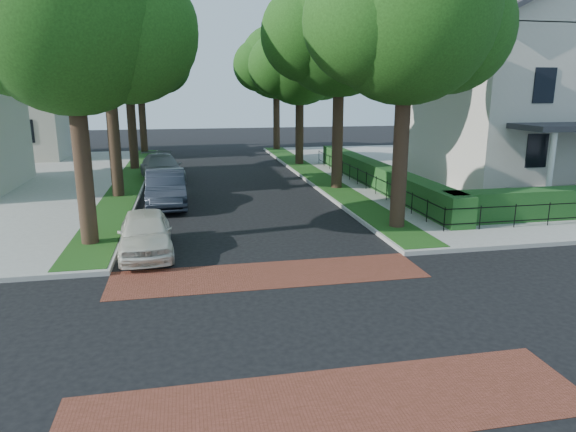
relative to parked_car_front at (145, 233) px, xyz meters
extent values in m
plane|color=black|center=(3.60, -5.94, -0.70)|extent=(120.00, 120.00, 0.00)
cube|color=gray|center=(23.10, 13.06, -0.63)|extent=(30.00, 30.00, 0.15)
cube|color=brown|center=(3.60, -2.74, -0.70)|extent=(9.00, 2.20, 0.01)
cube|color=brown|center=(3.60, -9.14, -0.70)|extent=(9.00, 2.20, 0.01)
cube|color=#154313|center=(9.00, 13.16, -0.54)|extent=(1.60, 29.80, 0.02)
cube|color=#154313|center=(-1.80, 13.16, -0.54)|extent=(1.60, 29.80, 0.02)
cylinder|color=black|center=(9.10, 1.06, 3.12)|extent=(0.56, 0.56, 7.35)
sphere|color=#193B10|center=(9.10, 1.06, 7.01)|extent=(6.20, 6.20, 6.20)
sphere|color=#193B10|center=(10.80, 1.36, 6.61)|extent=(4.65, 4.65, 4.65)
sphere|color=#193B10|center=(7.55, 0.86, 6.71)|extent=(4.34, 4.34, 4.34)
sphere|color=#193B10|center=(9.20, 2.61, 7.51)|extent=(4.03, 4.03, 4.03)
cylinder|color=black|center=(9.10, 9.06, 3.30)|extent=(0.56, 0.56, 7.70)
sphere|color=#193B10|center=(9.10, 9.06, 7.37)|extent=(6.60, 6.60, 6.60)
sphere|color=#193B10|center=(10.91, 9.36, 6.97)|extent=(4.95, 4.95, 4.95)
sphere|color=#193B10|center=(7.45, 8.86, 7.07)|extent=(4.62, 4.62, 4.62)
sphere|color=#193B10|center=(9.20, 10.71, 7.87)|extent=(4.29, 4.29, 4.29)
cylinder|color=black|center=(9.10, 18.06, 2.77)|extent=(0.56, 0.56, 6.65)
sphere|color=#193B10|center=(9.10, 18.06, 6.29)|extent=(5.80, 5.80, 5.80)
sphere|color=#193B10|center=(10.70, 18.36, 5.89)|extent=(4.35, 4.35, 4.35)
sphere|color=#193B10|center=(7.65, 17.86, 5.99)|extent=(4.06, 4.06, 4.06)
sphere|color=#193B10|center=(9.20, 19.51, 6.79)|extent=(3.77, 3.77, 3.77)
cylinder|color=black|center=(9.10, 27.06, 2.95)|extent=(0.56, 0.56, 7.00)
sphere|color=#193B10|center=(9.10, 27.06, 6.65)|extent=(6.00, 6.00, 6.00)
sphere|color=#193B10|center=(10.75, 27.36, 6.25)|extent=(4.50, 4.50, 4.50)
sphere|color=#193B10|center=(7.60, 26.86, 6.35)|extent=(4.20, 4.20, 4.20)
sphere|color=#193B10|center=(9.20, 28.56, 7.15)|extent=(3.90, 3.90, 3.90)
cylinder|color=black|center=(-1.90, 1.06, 2.95)|extent=(0.56, 0.56, 7.00)
sphere|color=#193B10|center=(-1.90, 1.06, 6.65)|extent=(6.00, 6.00, 6.00)
sphere|color=#193B10|center=(-0.25, 1.36, 6.25)|extent=(4.50, 4.50, 4.50)
sphere|color=#193B10|center=(-3.40, 0.86, 6.35)|extent=(4.20, 4.20, 4.20)
sphere|color=#193B10|center=(-1.80, 2.56, 7.15)|extent=(3.90, 3.90, 3.90)
cylinder|color=black|center=(-1.90, 9.06, 3.47)|extent=(0.56, 0.56, 8.05)
sphere|color=#193B10|center=(-1.90, 9.06, 7.73)|extent=(6.40, 6.40, 6.40)
sphere|color=#193B10|center=(-0.14, 9.36, 7.33)|extent=(4.80, 4.80, 4.80)
sphere|color=#193B10|center=(-3.50, 8.86, 7.43)|extent=(4.48, 4.48, 4.48)
sphere|color=#193B10|center=(-1.80, 10.66, 8.23)|extent=(4.16, 4.16, 4.16)
cylinder|color=black|center=(-1.90, 18.06, 2.88)|extent=(0.56, 0.56, 6.86)
sphere|color=#193B10|center=(-1.90, 18.06, 6.51)|extent=(5.60, 5.60, 5.60)
sphere|color=#193B10|center=(-0.36, 18.36, 6.11)|extent=(4.20, 4.20, 4.20)
sphere|color=#193B10|center=(-3.30, 17.86, 6.21)|extent=(3.92, 3.92, 3.92)
sphere|color=#193B10|center=(-1.80, 19.46, 7.01)|extent=(3.64, 3.64, 3.64)
cylinder|color=black|center=(-1.90, 27.06, 3.02)|extent=(0.56, 0.56, 7.14)
sphere|color=#193B10|center=(-1.90, 27.06, 6.79)|extent=(6.20, 6.20, 6.20)
sphere|color=#193B10|center=(-0.20, 27.36, 6.39)|extent=(4.65, 4.65, 4.65)
sphere|color=#193B10|center=(-3.45, 26.86, 6.49)|extent=(4.34, 4.34, 4.34)
sphere|color=#193B10|center=(-1.80, 28.61, 7.29)|extent=(4.03, 4.03, 4.03)
cube|color=#18451B|center=(11.30, 9.06, 0.05)|extent=(1.00, 18.00, 1.20)
cube|color=beige|center=(21.10, 10.06, 3.45)|extent=(12.00, 10.00, 8.00)
cylinder|color=white|center=(16.90, 2.91, 1.30)|extent=(0.24, 0.24, 3.00)
cube|color=beige|center=(-11.90, 26.06, 2.70)|extent=(9.00, 8.00, 6.50)
cube|color=brown|center=(-9.20, 24.46, 7.77)|extent=(0.80, 0.80, 3.64)
imported|color=silver|center=(0.00, 0.00, 0.00)|extent=(1.93, 4.21, 1.40)
imported|color=#202530|center=(0.43, 7.02, 0.11)|extent=(1.92, 4.99, 1.62)
imported|color=slate|center=(0.00, 13.70, 0.06)|extent=(2.96, 5.49, 1.51)
camera|label=1|loc=(1.40, -16.50, 4.52)|focal=32.00mm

